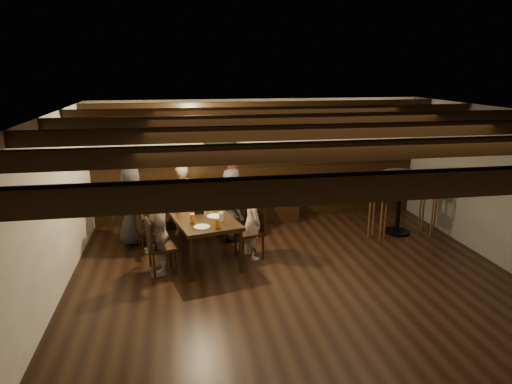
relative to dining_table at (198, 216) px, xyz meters
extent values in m
plane|color=black|center=(1.33, -1.74, -0.66)|extent=(7.00, 7.00, 0.00)
plane|color=black|center=(1.33, -1.74, 1.74)|extent=(7.00, 7.00, 0.00)
plane|color=beige|center=(1.33, 1.76, 0.54)|extent=(6.50, 0.00, 6.50)
plane|color=beige|center=(-1.92, -1.74, 0.54)|extent=(0.00, 7.00, 7.00)
cube|color=black|center=(1.33, 1.72, -0.11)|extent=(6.50, 0.08, 1.10)
cube|color=black|center=(0.53, 1.46, -0.44)|extent=(3.00, 0.45, 0.45)
cube|color=black|center=(0.53, 1.66, 1.09)|extent=(0.62, 0.12, 0.72)
cube|color=black|center=(0.53, 1.59, 1.09)|extent=(0.50, 0.02, 0.58)
cube|color=black|center=(1.33, -4.64, 1.65)|extent=(6.50, 0.10, 0.16)
cube|color=black|center=(1.33, -3.48, 1.65)|extent=(6.50, 0.10, 0.16)
cube|color=black|center=(1.33, -2.32, 1.65)|extent=(6.50, 0.10, 0.16)
cube|color=black|center=(1.33, -1.16, 1.65)|extent=(6.50, 0.10, 0.16)
cube|color=black|center=(1.33, 0.00, 1.65)|extent=(6.50, 0.10, 0.16)
cube|color=black|center=(1.33, 1.16, 1.65)|extent=(6.50, 0.10, 0.16)
sphere|color=#FFE099|center=(-1.42, 1.14, 1.53)|extent=(0.07, 0.07, 0.07)
sphere|color=#FFE099|center=(-0.04, 1.14, 1.53)|extent=(0.07, 0.07, 0.07)
sphere|color=#FFE099|center=(1.33, 1.14, 1.53)|extent=(0.07, 0.07, 0.07)
sphere|color=#FFE099|center=(2.71, 1.14, 1.53)|extent=(0.07, 0.07, 0.07)
sphere|color=#FFE099|center=(4.08, 1.14, 1.53)|extent=(0.07, 0.07, 0.07)
cube|color=black|center=(0.00, 0.00, 0.03)|extent=(1.29, 2.07, 0.06)
cylinder|color=black|center=(-0.16, -0.97, -0.33)|extent=(0.06, 0.06, 0.66)
cylinder|color=black|center=(-0.57, 0.79, -0.33)|extent=(0.06, 0.06, 0.66)
cylinder|color=black|center=(0.57, -0.79, -0.33)|extent=(0.06, 0.06, 0.66)
cylinder|color=black|center=(0.16, 0.97, -0.33)|extent=(0.06, 0.06, 0.66)
cube|color=black|center=(-0.78, 0.28, -0.25)|extent=(0.48, 0.48, 0.05)
cube|color=black|center=(-0.96, 0.24, -0.01)|extent=(0.13, 0.40, 0.44)
cube|color=black|center=(-0.58, -0.60, -0.26)|extent=(0.47, 0.47, 0.05)
cube|color=black|center=(-0.75, -0.64, -0.02)|extent=(0.13, 0.39, 0.43)
cube|color=black|center=(0.58, 0.60, -0.23)|extent=(0.50, 0.50, 0.05)
cube|color=black|center=(0.76, 0.64, 0.02)|extent=(0.13, 0.41, 0.46)
cube|color=black|center=(0.78, -0.28, -0.23)|extent=(0.50, 0.50, 0.05)
cube|color=black|center=(0.97, -0.23, 0.03)|extent=(0.14, 0.42, 0.46)
imported|color=#272629|center=(-1.08, 0.67, 0.03)|extent=(0.75, 0.58, 1.38)
imported|color=gray|center=(-0.24, 1.02, 0.00)|extent=(0.54, 0.42, 1.32)
imported|color=#521C25|center=(0.67, 1.08, -0.04)|extent=(0.70, 0.60, 1.25)
imported|color=#A49C8A|center=(-0.83, 0.27, -0.06)|extent=(0.61, 0.86, 1.21)
imported|color=gray|center=(-0.63, -0.61, -0.02)|extent=(0.48, 0.81, 1.29)
imported|color=#28292B|center=(0.63, 0.61, -0.02)|extent=(0.54, 0.70, 1.28)
imported|color=#AD9C92|center=(0.83, -0.27, -0.04)|extent=(0.40, 0.51, 1.25)
cylinder|color=#BF7219|center=(-0.43, 0.62, 0.13)|extent=(0.07, 0.07, 0.14)
cylinder|color=#BF7219|center=(0.09, 0.69, 0.13)|extent=(0.07, 0.07, 0.14)
cylinder|color=#BF7219|center=(-0.31, 0.03, 0.13)|extent=(0.07, 0.07, 0.14)
cylinder|color=silver|center=(0.25, 0.26, 0.13)|extent=(0.07, 0.07, 0.14)
cylinder|color=#BF7219|center=(-0.11, -0.49, 0.13)|extent=(0.07, 0.07, 0.14)
cylinder|color=silver|center=(0.32, -0.49, 0.13)|extent=(0.07, 0.07, 0.14)
cylinder|color=#BF7219|center=(0.23, -0.77, 0.13)|extent=(0.07, 0.07, 0.14)
cylinder|color=white|center=(0.01, -0.72, 0.07)|extent=(0.24, 0.24, 0.01)
cylinder|color=white|center=(0.24, -0.25, 0.07)|extent=(0.24, 0.24, 0.01)
cube|color=black|center=(0.01, -0.05, 0.12)|extent=(0.15, 0.10, 0.12)
cylinder|color=beige|center=(0.05, 0.32, 0.08)|extent=(0.05, 0.05, 0.05)
cylinder|color=black|center=(3.68, 0.38, -0.64)|extent=(0.48, 0.48, 0.04)
cylinder|color=black|center=(3.68, 0.38, -0.09)|extent=(0.08, 0.08, 1.09)
cylinder|color=black|center=(3.68, 0.38, 0.47)|extent=(0.66, 0.66, 0.05)
cylinder|color=#3A2012|center=(3.18, 0.18, 0.15)|extent=(0.37, 0.37, 0.05)
cube|color=#3A2012|center=(3.19, 0.00, 0.34)|extent=(0.33, 0.05, 0.35)
cylinder|color=#3A2012|center=(4.18, 0.23, 0.15)|extent=(0.37, 0.37, 0.05)
cube|color=#3A2012|center=(4.16, 0.06, 0.34)|extent=(0.33, 0.08, 0.35)
camera|label=1|loc=(-0.30, -7.05, 2.32)|focal=32.00mm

